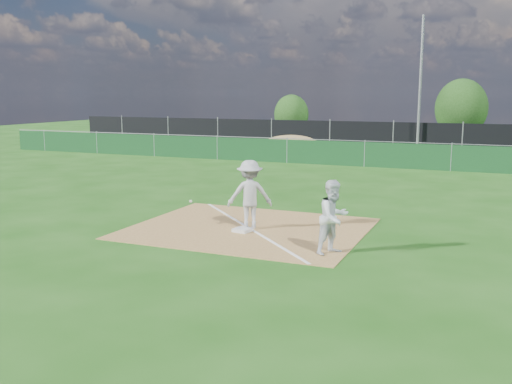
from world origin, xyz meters
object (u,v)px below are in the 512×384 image
car_mid (413,135)px  runner (334,217)px  light_pole (420,85)px  tree_left (291,114)px  car_right (481,139)px  car_left (339,132)px  play_at_first (250,194)px  tree_mid (461,108)px  first_base (243,230)px

car_mid → runner: bearing=-160.3°
light_pole → runner: size_ratio=4.80×
tree_left → car_right: bearing=-21.3°
car_left → tree_left: size_ratio=1.23×
play_at_first → tree_left: bearing=107.7°
tree_mid → play_at_first: bearing=-95.3°
first_base → car_mid: bearing=88.9°
car_left → car_right: (9.65, -0.67, -0.13)m
light_pole → tree_mid: (1.66, 11.79, -1.61)m
runner → car_left: (-7.44, 28.52, -0.11)m
car_left → light_pole: bearing=-113.4°
light_pole → car_mid: light_pole is taller
play_at_first → tree_left: (-10.30, 32.32, 0.85)m
tree_mid → car_left: bearing=-141.0°
first_base → car_left: car_left is taller
light_pole → car_left: 8.87m
runner → car_mid: 28.34m
first_base → play_at_first: (0.01, 0.43, 0.86)m
car_left → tree_mid: bearing=-33.7°
tree_left → tree_mid: 13.50m
car_left → tree_mid: size_ratio=0.91×
play_at_first → tree_left: tree_left is taller
light_pole → tree_left: size_ratio=2.33×
light_pole → tree_left: bearing=137.9°
car_left → car_mid: (5.29, -0.26, 0.01)m
first_base → car_left: (-4.76, 27.50, 0.67)m
tree_left → play_at_first: bearing=-72.3°
light_pole → runner: light_pole is taller
light_pole → car_mid: 6.14m
light_pole → car_right: light_pole is taller
light_pole → tree_left: (-11.77, 10.63, -2.23)m
first_base → tree_mid: tree_mid is taller
play_at_first → tree_mid: 33.66m
runner → car_right: runner is taller
tree_mid → car_mid: bearing=-111.5°
light_pole → car_left: bearing=139.3°
first_base → runner: runner is taller
runner → tree_left: 36.19m
car_mid → play_at_first: bearing=-165.8°
car_left → tree_left: tree_left is taller
car_right → tree_mid: size_ratio=0.87×
runner → tree_left: tree_left is taller
light_pole → play_at_first: 21.96m
play_at_first → runner: bearing=-28.7°
play_at_first → runner: size_ratio=1.43×
first_base → car_mid: 27.25m
first_base → tree_left: 34.38m
light_pole → car_right: bearing=54.1°
car_right → tree_left: 16.33m
runner → car_left: bearing=44.7°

